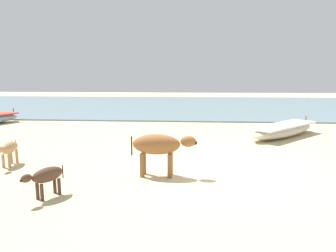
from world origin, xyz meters
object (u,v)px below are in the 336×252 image
at_px(calf_near_dark, 46,176).
at_px(calf_far_tan, 9,149).
at_px(cow_adult_brown, 159,146).
at_px(fishing_boat_3, 283,130).

relative_size(calf_near_dark, calf_far_tan, 0.86).
distance_m(cow_adult_brown, calf_near_dark, 2.62).
bearing_deg(cow_adult_brown, calf_near_dark, -143.43).
height_order(fishing_boat_3, cow_adult_brown, cow_adult_brown).
xyz_separation_m(cow_adult_brown, calf_far_tan, (-4.16, 0.56, -0.27)).
bearing_deg(fishing_boat_3, calf_far_tan, 163.28).
bearing_deg(calf_near_dark, cow_adult_brown, 155.82).
distance_m(calf_near_dark, calf_far_tan, 2.94).
relative_size(cow_adult_brown, calf_near_dark, 1.82).
xyz_separation_m(fishing_boat_3, calf_far_tan, (-8.70, -4.82, 0.20)).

